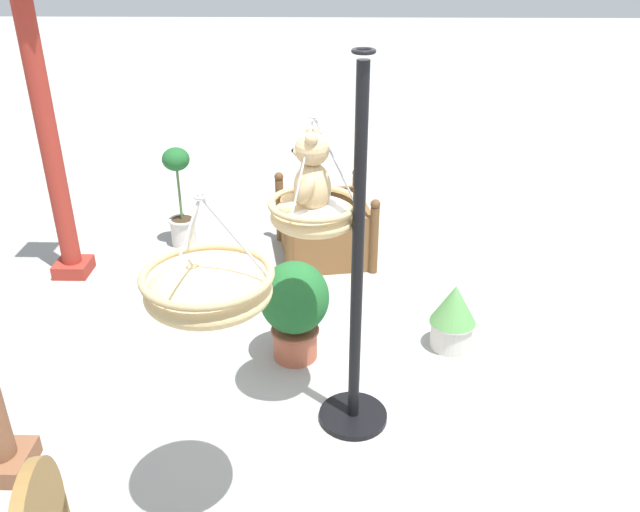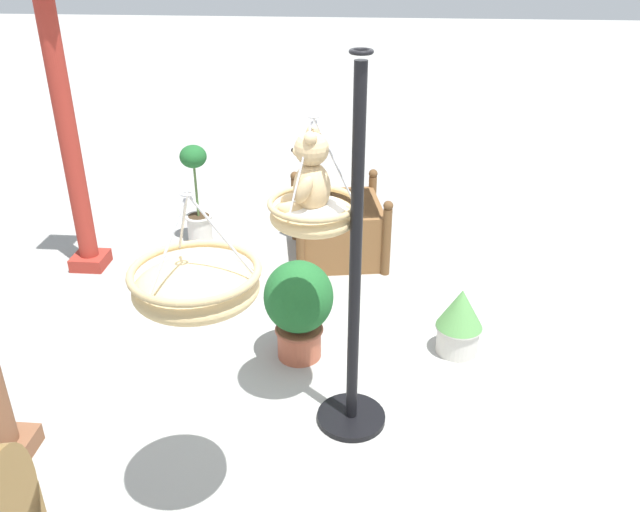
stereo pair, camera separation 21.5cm
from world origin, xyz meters
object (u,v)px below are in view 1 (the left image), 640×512
Objects in this scene: hanging_basket_left_high at (208,289)px; greenhouse_pillar_left at (49,144)px; hanging_basket_with_teddy at (314,213)px; display_pole_central at (356,327)px; teddy_bear at (310,178)px; wooden_planter_box at (325,227)px; potted_plant_bushy_green at (180,200)px; potted_plant_conical_shrub at (294,306)px; potted_plant_tall_leafy at (453,316)px.

greenhouse_pillar_left reaches higher than hanging_basket_left_high.
display_pole_central is at bearing -120.96° from hanging_basket_with_teddy.
hanging_basket_left_high is (-0.80, 0.69, 0.72)m from display_pole_central.
wooden_planter_box is at bearing -1.41° from teddy_bear.
greenhouse_pillar_left is (1.92, 2.51, 0.52)m from display_pole_central.
greenhouse_pillar_left reaches higher than potted_plant_bushy_green.
greenhouse_pillar_left is at bearing 59.36° from potted_plant_conical_shrub.
potted_plant_conical_shrub is (1.48, -0.28, -0.99)m from hanging_basket_left_high.
display_pole_central reaches higher than potted_plant_conical_shrub.
greenhouse_pillar_left is 3.57m from potted_plant_tall_leafy.
wooden_planter_box is 1.43m from potted_plant_bushy_green.
potted_plant_bushy_green is at bearing 54.13° from potted_plant_tall_leafy.
teddy_bear reaches higher than wooden_planter_box.
wooden_planter_box is at bearing 5.38° from display_pole_central.
hanging_basket_left_high is 1.80m from potted_plant_conical_shrub.
hanging_basket_with_teddy reaches higher than potted_plant_tall_leafy.
teddy_bear is 2.87m from greenhouse_pillar_left.
hanging_basket_with_teddy reaches higher than teddy_bear.
teddy_bear is at bearing -23.72° from hanging_basket_left_high.
potted_plant_conical_shrub is (-1.66, 0.19, 0.14)m from wooden_planter_box.
hanging_basket_with_teddy reaches higher than hanging_basket_left_high.
teddy_bear is at bearing -150.60° from potted_plant_bushy_green.
potted_plant_bushy_green is at bearing 29.83° from hanging_basket_with_teddy.
display_pole_central is at bearing -127.39° from greenhouse_pillar_left.
potted_plant_tall_leafy is (1.63, -1.45, -1.15)m from hanging_basket_left_high.
teddy_bear is 0.84× the size of hanging_basket_left_high.
greenhouse_pillar_left is at bearing 125.40° from potted_plant_bushy_green.
greenhouse_pillar_left is 2.56× the size of potted_plant_bushy_green.
potted_plant_conical_shrub is at bearing 173.46° from wooden_planter_box.
hanging_basket_with_teddy is at bearing 123.89° from potted_plant_tall_leafy.
potted_plant_tall_leafy is at bearing -42.48° from display_pole_central.
display_pole_central is 3.43× the size of hanging_basket_with_teddy.
teddy_bear is (0.15, 0.27, 0.89)m from display_pole_central.
hanging_basket_left_high is at bearing -164.42° from potted_plant_bushy_green.
wooden_planter_box is 1.03× the size of potted_plant_bushy_green.
greenhouse_pillar_left is 3.32× the size of potted_plant_conical_shrub.
teddy_bear is 1.28m from potted_plant_conical_shrub.
hanging_basket_left_high is 3.28m from greenhouse_pillar_left.
hanging_basket_with_teddy is 1.14× the size of hanging_basket_left_high.
greenhouse_pillar_left reaches higher than hanging_basket_with_teddy.
display_pole_central is 2.26× the size of wooden_planter_box.
potted_plant_tall_leafy is 1.19m from potted_plant_conical_shrub.
hanging_basket_with_teddy is at bearing -90.00° from teddy_bear.
potted_plant_conical_shrub is (0.52, 0.14, -1.16)m from teddy_bear.
teddy_bear is 0.65× the size of potted_plant_conical_shrub.
greenhouse_pillar_left reaches higher than potted_plant_conical_shrub.
hanging_basket_left_high is 0.58× the size of wooden_planter_box.
teddy_bear reaches higher than hanging_basket_left_high.
greenhouse_pillar_left is 2.48× the size of wooden_planter_box.
hanging_basket_with_teddy is at bearing 179.21° from wooden_planter_box.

